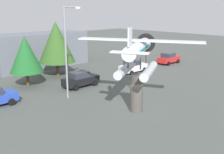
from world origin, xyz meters
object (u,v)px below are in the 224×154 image
at_px(tree_center_back, 56,42).
at_px(storefront_building, 40,50).
at_px(floatplane_monument, 138,54).
at_px(streetlight_primary, 67,47).
at_px(car_far_white, 133,66).
at_px(car_mid_black, 80,79).
at_px(car_distant_red, 169,58).
at_px(display_pedestal, 137,93).
at_px(tree_east, 26,54).

bearing_deg(tree_center_back, storefront_building, 79.70).
distance_m(floatplane_monument, streetlight_primary, 7.22).
xyz_separation_m(car_far_white, streetlight_primary, (-12.43, -2.51, 4.17)).
bearing_deg(car_mid_black, car_distant_red, 1.12).
bearing_deg(car_far_white, streetlight_primary, -168.58).
bearing_deg(display_pedestal, car_distant_red, 26.47).
xyz_separation_m(car_mid_black, storefront_building, (2.22, 12.86, 1.65)).
bearing_deg(tree_east, car_far_white, -16.62).
relative_size(storefront_building, tree_center_back, 2.00).
height_order(streetlight_primary, tree_east, streetlight_primary).
height_order(floatplane_monument, car_mid_black, floatplane_monument).
distance_m(streetlight_primary, tree_east, 6.77).
distance_m(car_mid_black, streetlight_primary, 5.63).
distance_m(car_distant_red, streetlight_primary, 21.71).
height_order(car_distant_red, tree_east, tree_east).
xyz_separation_m(floatplane_monument, storefront_building, (3.10, 21.94, -2.42)).
bearing_deg(tree_center_back, car_distant_red, -18.80).
xyz_separation_m(floatplane_monument, tree_center_back, (1.88, 15.24, -0.51)).
bearing_deg(car_mid_black, tree_east, 133.79).
bearing_deg(storefront_building, streetlight_primary, -109.40).
xyz_separation_m(streetlight_primary, storefront_building, (5.30, 15.06, -2.51)).
bearing_deg(car_far_white, storefront_building, 119.59).
bearing_deg(storefront_building, floatplane_monument, -98.05).
relative_size(car_far_white, tree_east, 0.74).
xyz_separation_m(tree_east, tree_center_back, (5.16, 1.82, 0.77)).
bearing_deg(car_mid_black, car_far_white, 1.90).
xyz_separation_m(display_pedestal, car_far_white, (10.34, 9.45, -0.76)).
bearing_deg(streetlight_primary, car_far_white, 11.42).
xyz_separation_m(floatplane_monument, tree_east, (-3.28, 13.42, -1.29)).
bearing_deg(floatplane_monument, tree_east, 75.38).
bearing_deg(car_distant_red, display_pedestal, -153.53).
height_order(tree_east, tree_center_back, tree_center_back).
height_order(floatplane_monument, streetlight_primary, streetlight_primary).
bearing_deg(tree_center_back, car_far_white, -35.04).
distance_m(car_mid_black, car_distant_red, 18.07).
relative_size(car_mid_black, tree_center_back, 0.59).
height_order(floatplane_monument, car_distant_red, floatplane_monument).
xyz_separation_m(display_pedestal, car_distant_red, (19.07, 9.49, -0.76)).
bearing_deg(car_far_white, tree_east, 163.38).
bearing_deg(display_pedestal, streetlight_primary, 106.74).
bearing_deg(streetlight_primary, storefront_building, 70.60).
bearing_deg(tree_east, car_mid_black, -46.21).
bearing_deg(streetlight_primary, display_pedestal, -73.26).
relative_size(car_far_white, storefront_building, 0.30).
distance_m(floatplane_monument, tree_east, 13.87).
height_order(display_pedestal, tree_east, tree_east).
distance_m(floatplane_monument, car_distant_red, 21.55).
distance_m(storefront_building, tree_center_back, 7.07).
height_order(car_mid_black, streetlight_primary, streetlight_primary).
xyz_separation_m(car_distant_red, storefront_building, (-15.85, 12.51, 1.65)).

